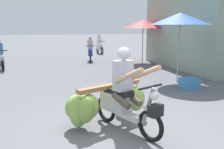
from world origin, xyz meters
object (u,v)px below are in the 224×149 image
Objects in this scene: motorbike_distant_ahead_right at (0,57)px; motorbike_distant_far_ahead at (90,51)px; motorbike_main_loaded at (112,100)px; motorbike_distant_ahead_left at (99,46)px; market_umbrella_near_shop at (180,19)px; produce_crate at (189,84)px; market_umbrella_further_along at (143,24)px.

motorbike_distant_ahead_right and motorbike_distant_far_ahead have the same top height.
motorbike_main_loaded is 1.27× the size of motorbike_distant_far_ahead.
motorbike_distant_far_ahead is at bearing -109.78° from motorbike_distant_ahead_left.
market_umbrella_near_shop is at bearing -86.85° from motorbike_distant_ahead_left.
motorbike_main_loaded is 3.79m from produce_crate.
motorbike_distant_ahead_left is 10.30m from market_umbrella_near_shop.
motorbike_distant_ahead_left is at bearing 91.84° from produce_crate.
produce_crate is (0.36, -11.23, -0.39)m from motorbike_distant_ahead_left.
market_umbrella_further_along is (2.60, -1.41, 1.51)m from motorbike_distant_far_ahead.
motorbike_distant_far_ahead is 6.72m from market_umbrella_near_shop.
market_umbrella_near_shop is 4.84m from market_umbrella_further_along.
produce_crate is at bearing -41.54° from motorbike_distant_ahead_right.
market_umbrella_further_along is at bearing 82.61° from market_umbrella_near_shop.
motorbike_main_loaded reaches higher than motorbike_distant_far_ahead.
motorbike_distant_far_ahead is (1.34, 9.42, 0.07)m from motorbike_main_loaded.
motorbike_distant_ahead_right is 0.65× the size of market_umbrella_near_shop.
produce_crate is (6.27, -5.56, -0.39)m from motorbike_distant_ahead_right.
motorbike_main_loaded is 3.64× the size of produce_crate.
market_umbrella_further_along is at bearing 2.63° from motorbike_distant_ahead_right.
market_umbrella_further_along is (1.18, -5.35, 1.51)m from motorbike_distant_ahead_left.
motorbike_distant_ahead_left is at bearing 93.15° from market_umbrella_near_shop.
market_umbrella_further_along reaches higher than produce_crate.
motorbike_distant_ahead_right is at bearing -177.37° from market_umbrella_further_along.
motorbike_distant_ahead_right is at bearing 145.31° from market_umbrella_near_shop.
motorbike_distant_ahead_right is 0.69× the size of market_umbrella_further_along.
market_umbrella_near_shop reaches higher than motorbike_distant_ahead_right.
produce_crate is at bearing -100.33° from market_umbrella_near_shop.
market_umbrella_further_along reaches higher than motorbike_distant_far_ahead.
motorbike_distant_ahead_right is 0.98× the size of motorbike_distant_far_ahead.
motorbike_distant_ahead_left is 5.68m from market_umbrella_further_along.
motorbike_main_loaded reaches higher than produce_crate.
motorbike_distant_ahead_right is 8.03m from market_umbrella_near_shop.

